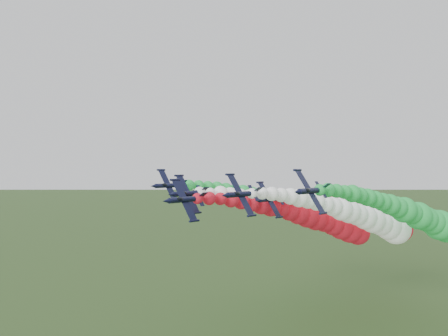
{
  "coord_description": "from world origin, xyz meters",
  "views": [
    {
      "loc": [
        58.73,
        -83.99,
        48.24
      ],
      "look_at": [
        -7.42,
        -3.77,
        48.39
      ],
      "focal_mm": 35.0,
      "sensor_mm": 36.0,
      "label": 1
    }
  ],
  "objects_px": {
    "jet_lead": "(319,220)",
    "jet_outer_left": "(286,207)",
    "jet_inner_left": "(318,216)",
    "jet_outer_right": "(419,217)",
    "jet_trail": "(372,219)",
    "jet_inner_right": "(366,218)"
  },
  "relations": [
    {
      "from": "jet_trail",
      "to": "jet_outer_right",
      "type": "bearing_deg",
      "value": -33.35
    },
    {
      "from": "jet_lead",
      "to": "jet_inner_right",
      "type": "height_order",
      "value": "jet_inner_right"
    },
    {
      "from": "jet_outer_right",
      "to": "jet_trail",
      "type": "xyz_separation_m",
      "value": [
        -19.05,
        12.54,
        -3.1
      ]
    },
    {
      "from": "jet_lead",
      "to": "jet_inner_left",
      "type": "xyz_separation_m",
      "value": [
        -5.26,
        9.39,
        0.17
      ]
    },
    {
      "from": "jet_inner_right",
      "to": "jet_trail",
      "type": "xyz_separation_m",
      "value": [
        -5.1,
        18.23,
        -2.15
      ]
    },
    {
      "from": "jet_lead",
      "to": "jet_outer_left",
      "type": "distance_m",
      "value": 25.13
    },
    {
      "from": "jet_inner_left",
      "to": "jet_inner_right",
      "type": "xyz_separation_m",
      "value": [
        15.78,
        0.77,
        0.28
      ]
    },
    {
      "from": "jet_inner_left",
      "to": "jet_outer_left",
      "type": "relative_size",
      "value": 1.0
    },
    {
      "from": "jet_inner_left",
      "to": "jet_inner_right",
      "type": "height_order",
      "value": "jet_inner_right"
    },
    {
      "from": "jet_outer_right",
      "to": "jet_lead",
      "type": "bearing_deg",
      "value": -147.07
    },
    {
      "from": "jet_inner_left",
      "to": "jet_trail",
      "type": "height_order",
      "value": "jet_inner_left"
    },
    {
      "from": "jet_lead",
      "to": "jet_inner_right",
      "type": "relative_size",
      "value": 0.99
    },
    {
      "from": "jet_inner_right",
      "to": "jet_outer_left",
      "type": "height_order",
      "value": "jet_outer_left"
    },
    {
      "from": "jet_inner_right",
      "to": "jet_outer_right",
      "type": "relative_size",
      "value": 1.0
    },
    {
      "from": "jet_inner_left",
      "to": "jet_outer_left",
      "type": "distance_m",
      "value": 16.06
    },
    {
      "from": "jet_inner_left",
      "to": "jet_outer_left",
      "type": "height_order",
      "value": "jet_outer_left"
    },
    {
      "from": "jet_outer_right",
      "to": "jet_trail",
      "type": "distance_m",
      "value": 23.01
    },
    {
      "from": "jet_trail",
      "to": "jet_outer_left",
      "type": "bearing_deg",
      "value": -151.88
    },
    {
      "from": "jet_inner_right",
      "to": "jet_trail",
      "type": "bearing_deg",
      "value": 105.62
    },
    {
      "from": "jet_outer_left",
      "to": "jet_trail",
      "type": "distance_m",
      "value": 29.44
    },
    {
      "from": "jet_inner_left",
      "to": "jet_trail",
      "type": "bearing_deg",
      "value": 60.65
    },
    {
      "from": "jet_lead",
      "to": "jet_outer_left",
      "type": "height_order",
      "value": "jet_outer_left"
    }
  ]
}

